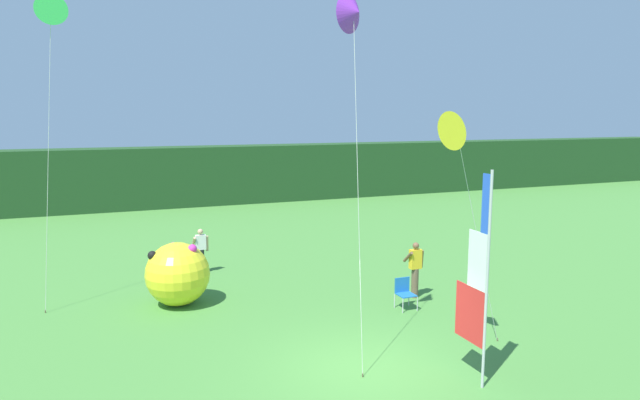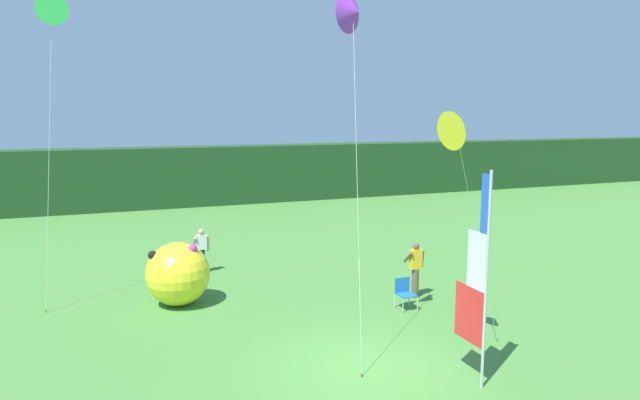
{
  "view_description": "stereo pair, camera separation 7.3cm",
  "coord_description": "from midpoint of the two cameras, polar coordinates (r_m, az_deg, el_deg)",
  "views": [
    {
      "loc": [
        -5.22,
        -10.58,
        5.61
      ],
      "look_at": [
        0.35,
        3.39,
        3.3
      ],
      "focal_mm": 31.3,
      "sensor_mm": 36.0,
      "label": 1
    },
    {
      "loc": [
        -5.15,
        -10.61,
        5.61
      ],
      "look_at": [
        0.35,
        3.39,
        3.3
      ],
      "focal_mm": 31.3,
      "sensor_mm": 36.0,
      "label": 2
    }
  ],
  "objects": [
    {
      "name": "distant_treeline",
      "position": [
        35.72,
        -13.25,
        2.41
      ],
      "size": [
        80.0,
        2.4,
        3.64
      ],
      "primitive_type": "cube",
      "color": "#1E421E",
      "rests_on": "ground"
    },
    {
      "name": "banner_flag",
      "position": [
        12.08,
        15.65,
        -8.12
      ],
      "size": [
        0.06,
        1.03,
        4.54
      ],
      "color": "#B7B7BC",
      "rests_on": "ground"
    },
    {
      "name": "inflatable_balloon",
      "position": [
        17.15,
        -14.47,
        -7.32
      ],
      "size": [
        1.89,
        1.89,
        1.89
      ],
      "color": "yellow",
      "rests_on": "ground"
    },
    {
      "name": "ground_plane",
      "position": [
        13.06,
        4.12,
        -16.73
      ],
      "size": [
        120.0,
        120.0,
        0.0
      ],
      "primitive_type": "plane",
      "color": "#478438"
    },
    {
      "name": "kite_green_delta_0",
      "position": [
        18.18,
        -25.93,
        16.92
      ],
      "size": [
        1.13,
        1.13,
        8.95
      ],
      "color": "brown",
      "rests_on": "ground"
    },
    {
      "name": "kite_yellow_delta_1",
      "position": [
        12.55,
        13.64,
        6.97
      ],
      "size": [
        2.07,
        0.93,
        5.75
      ],
      "color": "brown",
      "rests_on": "ground"
    },
    {
      "name": "kite_purple_delta_2",
      "position": [
        12.88,
        3.29,
        18.47
      ],
      "size": [
        0.91,
        1.69,
        8.25
      ],
      "color": "brown",
      "rests_on": "ground"
    },
    {
      "name": "person_mid_field",
      "position": [
        20.34,
        -12.18,
        -4.99
      ],
      "size": [
        0.55,
        0.48,
        1.61
      ],
      "color": "black",
      "rests_on": "ground"
    },
    {
      "name": "person_near_banner",
      "position": [
        17.53,
        9.59,
        -6.88
      ],
      "size": [
        0.55,
        0.48,
        1.74
      ],
      "color": "brown",
      "rests_on": "ground"
    },
    {
      "name": "folding_chair",
      "position": [
        16.64,
        8.49,
        -9.2
      ],
      "size": [
        0.51,
        0.51,
        0.89
      ],
      "color": "#BCBCC1",
      "rests_on": "ground"
    }
  ]
}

